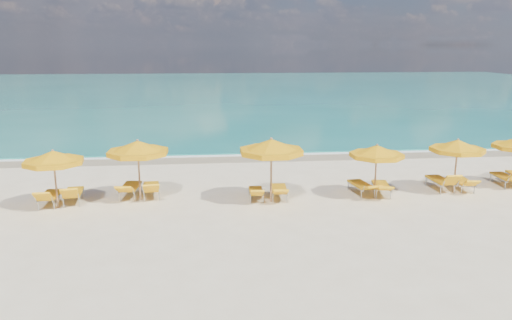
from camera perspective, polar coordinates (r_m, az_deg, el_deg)
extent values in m
plane|color=beige|center=(19.87, 0.44, -4.34)|extent=(120.00, 120.00, 0.00)
cube|color=#136F66|center=(67.15, -4.06, 7.91)|extent=(120.00, 80.00, 0.30)
cube|color=tan|center=(27.00, -1.27, 0.32)|extent=(120.00, 2.60, 0.01)
cube|color=white|center=(27.78, -1.40, 0.68)|extent=(120.00, 1.20, 0.03)
cube|color=white|center=(36.55, -11.92, 3.40)|extent=(14.00, 0.36, 0.05)
cube|color=white|center=(44.42, 7.38, 5.23)|extent=(18.00, 0.30, 0.05)
cylinder|color=#A67B53|center=(19.83, -21.94, -2.14)|extent=(0.07, 0.07, 2.14)
cone|color=#F0A40C|center=(19.63, -22.17, 0.38)|extent=(2.65, 2.65, 0.43)
cylinder|color=#F0A40C|center=(19.67, -22.11, -0.21)|extent=(2.67, 2.67, 0.17)
sphere|color=#A67B53|center=(19.58, -22.22, 1.01)|extent=(0.09, 0.09, 0.09)
cylinder|color=#A67B53|center=(19.83, -13.22, -1.25)|extent=(0.07, 0.07, 2.32)
cone|color=#F0A40C|center=(19.62, -13.37, 1.50)|extent=(3.07, 3.07, 0.46)
cylinder|color=#F0A40C|center=(19.66, -13.33, 0.86)|extent=(3.09, 3.09, 0.19)
sphere|color=#A67B53|center=(19.57, -13.41, 2.18)|extent=(0.10, 0.10, 0.10)
cylinder|color=#A67B53|center=(19.07, 1.74, -1.31)|extent=(0.08, 0.08, 2.42)
cone|color=#F0A40C|center=(18.85, 1.76, 1.69)|extent=(3.23, 3.23, 0.48)
cylinder|color=#F0A40C|center=(18.90, 1.76, 0.99)|extent=(3.26, 3.26, 0.19)
sphere|color=#A67B53|center=(18.80, 1.77, 2.43)|extent=(0.11, 0.11, 0.11)
cylinder|color=#A67B53|center=(20.27, 13.51, -1.32)|extent=(0.06, 0.06, 2.08)
cone|color=#F0A40C|center=(20.07, 13.65, 1.09)|extent=(2.75, 2.75, 0.42)
cylinder|color=#F0A40C|center=(20.12, 13.61, 0.53)|extent=(2.78, 2.78, 0.17)
sphere|color=#A67B53|center=(20.03, 13.68, 1.68)|extent=(0.09, 0.09, 0.09)
cylinder|color=#A67B53|center=(22.03, 21.86, -0.68)|extent=(0.07, 0.07, 2.14)
cone|color=#F0A40C|center=(21.85, 22.06, 1.62)|extent=(2.91, 2.91, 0.43)
cylinder|color=#F0A40C|center=(21.89, 22.01, 1.08)|extent=(2.94, 2.94, 0.17)
sphere|color=#A67B53|center=(21.81, 22.11, 2.18)|extent=(0.10, 0.10, 0.10)
cube|color=#F0A90E|center=(20.50, -22.42, -3.69)|extent=(0.62, 1.35, 0.08)
cube|color=#F0A90E|center=(19.61, -23.15, -3.87)|extent=(0.61, 0.55, 0.46)
cube|color=#F0A90E|center=(20.50, -20.12, -3.48)|extent=(0.75, 1.42, 0.08)
cube|color=#F0A90E|center=(19.57, -20.52, -3.60)|extent=(0.66, 0.59, 0.50)
cube|color=#F0A90E|center=(20.63, -14.14, -2.93)|extent=(0.74, 1.45, 0.09)
cube|color=#F0A90E|center=(19.66, -14.79, -3.25)|extent=(0.67, 0.67, 0.39)
cube|color=#F0A90E|center=(20.43, -11.88, -2.99)|extent=(0.76, 1.43, 0.08)
cube|color=#F0A90E|center=(19.47, -11.89, -3.18)|extent=(0.67, 0.63, 0.45)
cube|color=#F0A90E|center=(19.65, -0.02, -3.53)|extent=(0.56, 1.18, 0.07)
cube|color=#F0A90E|center=(18.83, 0.14, -3.78)|extent=(0.53, 0.51, 0.36)
cube|color=#F0A90E|center=(19.80, 2.64, -3.29)|extent=(0.68, 1.34, 0.08)
cube|color=#F0A90E|center=(18.89, 2.82, -3.66)|extent=(0.62, 0.63, 0.34)
cube|color=#F0A90E|center=(20.77, 11.87, -2.74)|extent=(0.80, 1.43, 0.08)
cube|color=#F0A90E|center=(19.90, 13.10, -3.11)|extent=(0.69, 0.70, 0.32)
cube|color=#F0A90E|center=(20.90, 14.09, -2.78)|extent=(0.82, 1.41, 0.08)
cube|color=#F0A90E|center=(19.97, 14.55, -3.17)|extent=(0.69, 0.70, 0.32)
cube|color=#F0A90E|center=(22.29, 20.24, -2.14)|extent=(0.67, 1.44, 0.09)
cube|color=#F0A90E|center=(21.43, 21.44, -2.16)|extent=(0.65, 0.55, 0.54)
cube|color=#F0A90E|center=(22.64, 22.53, -2.24)|extent=(0.71, 1.31, 0.08)
cube|color=#F0A90E|center=(21.82, 23.38, -2.45)|extent=(0.62, 0.61, 0.36)
cube|color=#F0A90E|center=(24.11, 26.46, -1.67)|extent=(0.67, 1.37, 0.08)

